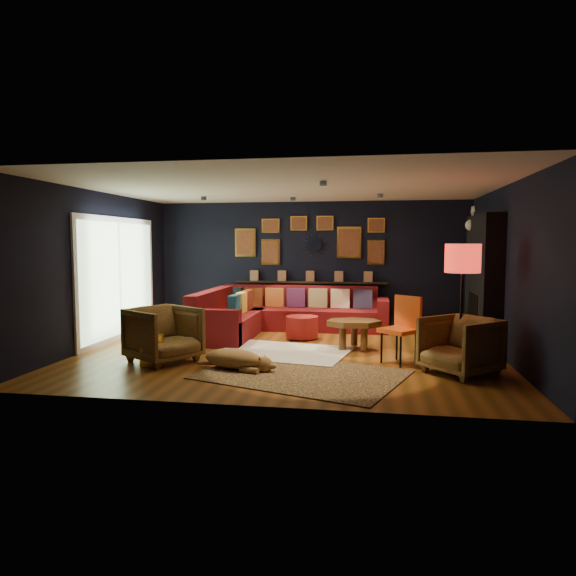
% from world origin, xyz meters
% --- Properties ---
extents(floor, '(6.50, 6.50, 0.00)m').
position_xyz_m(floor, '(0.00, 0.00, 0.00)').
color(floor, '#97511C').
rests_on(floor, ground).
extents(room_walls, '(6.50, 6.50, 6.50)m').
position_xyz_m(room_walls, '(0.00, 0.00, 1.59)').
color(room_walls, black).
rests_on(room_walls, ground).
extents(sectional, '(3.41, 2.69, 0.86)m').
position_xyz_m(sectional, '(-0.61, 1.81, 0.32)').
color(sectional, maroon).
rests_on(sectional, ground).
extents(ledge, '(3.20, 0.12, 0.04)m').
position_xyz_m(ledge, '(0.00, 2.68, 0.92)').
color(ledge, black).
rests_on(ledge, room_walls).
extents(gallery_wall, '(3.15, 0.04, 1.02)m').
position_xyz_m(gallery_wall, '(-0.01, 2.72, 1.81)').
color(gallery_wall, gold).
rests_on(gallery_wall, room_walls).
extents(sunburst_mirror, '(0.47, 0.16, 0.47)m').
position_xyz_m(sunburst_mirror, '(0.10, 2.72, 1.70)').
color(sunburst_mirror, silver).
rests_on(sunburst_mirror, room_walls).
extents(fireplace, '(0.31, 1.60, 2.20)m').
position_xyz_m(fireplace, '(3.09, 0.90, 1.02)').
color(fireplace, black).
rests_on(fireplace, ground).
extents(deer_head, '(0.50, 0.28, 0.45)m').
position_xyz_m(deer_head, '(3.14, 1.40, 2.05)').
color(deer_head, white).
rests_on(deer_head, fireplace).
extents(sliding_door, '(0.06, 2.80, 2.20)m').
position_xyz_m(sliding_door, '(-3.22, 0.60, 1.10)').
color(sliding_door, white).
rests_on(sliding_door, ground).
extents(ceiling_spots, '(3.30, 2.50, 0.06)m').
position_xyz_m(ceiling_spots, '(-0.00, 0.80, 2.56)').
color(ceiling_spots, black).
rests_on(ceiling_spots, room_walls).
extents(shag_rug, '(2.24, 1.80, 0.03)m').
position_xyz_m(shag_rug, '(-0.09, -0.08, 0.01)').
color(shag_rug, white).
rests_on(shag_rug, ground).
extents(leopard_rug, '(2.96, 2.52, 0.01)m').
position_xyz_m(leopard_rug, '(0.40, -1.38, 0.01)').
color(leopard_rug, tan).
rests_on(leopard_rug, ground).
extents(coffee_table, '(1.00, 0.81, 0.46)m').
position_xyz_m(coffee_table, '(1.00, 0.37, 0.39)').
color(coffee_table, '#583217').
rests_on(coffee_table, shag_rug).
extents(pouf, '(0.59, 0.59, 0.39)m').
position_xyz_m(pouf, '(0.04, 1.18, 0.22)').
color(pouf, maroon).
rests_on(pouf, shag_rug).
extents(armchair_left, '(1.15, 1.17, 0.89)m').
position_xyz_m(armchair_left, '(-1.71, -0.96, 0.45)').
color(armchair_left, '#C58F42').
rests_on(armchair_left, ground).
extents(armchair_right, '(1.12, 1.12, 0.84)m').
position_xyz_m(armchair_right, '(2.45, -0.99, 0.42)').
color(armchair_right, '#C58F42').
rests_on(armchair_right, ground).
extents(gold_stool, '(0.35, 0.35, 0.43)m').
position_xyz_m(gold_stool, '(-1.80, -1.18, 0.22)').
color(gold_stool, gold).
rests_on(gold_stool, ground).
extents(orange_chair, '(0.65, 0.65, 0.97)m').
position_xyz_m(orange_chair, '(1.73, -0.44, 0.57)').
color(orange_chair, black).
rests_on(orange_chair, ground).
extents(floor_lamp, '(0.48, 0.48, 1.73)m').
position_xyz_m(floor_lamp, '(2.50, -0.69, 1.46)').
color(floor_lamp, black).
rests_on(floor_lamp, ground).
extents(dog, '(1.31, 0.89, 0.38)m').
position_xyz_m(dog, '(-0.58, -1.24, 0.20)').
color(dog, '#A37339').
rests_on(dog, leopard_rug).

